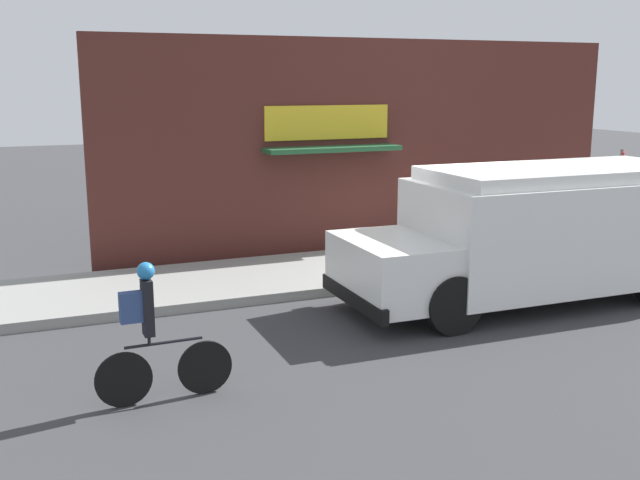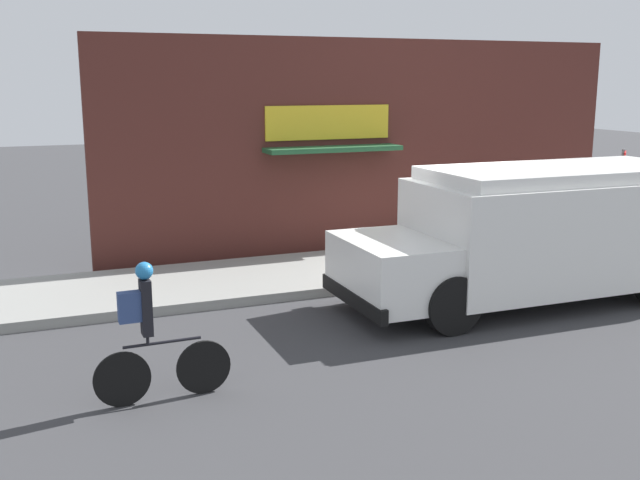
% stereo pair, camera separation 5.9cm
% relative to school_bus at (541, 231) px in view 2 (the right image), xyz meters
% --- Properties ---
extents(ground_plane, '(70.00, 70.00, 0.00)m').
position_rel_school_bus_xyz_m(ground_plane, '(-0.95, 1.52, -1.23)').
color(ground_plane, '#38383A').
extents(sidewalk, '(28.00, 2.78, 0.17)m').
position_rel_school_bus_xyz_m(sidewalk, '(-0.95, 2.91, -1.14)').
color(sidewalk, gray).
rests_on(sidewalk, ground_plane).
extents(storefront, '(12.23, 0.82, 4.66)m').
position_rel_school_bus_xyz_m(storefront, '(-0.98, 4.72, 1.11)').
color(storefront, '#4C231E').
rests_on(storefront, ground_plane).
extents(school_bus, '(6.58, 2.84, 2.33)m').
position_rel_school_bus_xyz_m(school_bus, '(0.00, 0.00, 0.00)').
color(school_bus, white).
rests_on(school_bus, ground_plane).
extents(cyclist, '(1.65, 0.21, 1.73)m').
position_rel_school_bus_xyz_m(cyclist, '(-6.97, -1.74, -0.40)').
color(cyclist, black).
rests_on(cyclist, ground_plane).
extents(stop_sign_post, '(0.45, 0.45, 2.15)m').
position_rel_school_bus_xyz_m(stop_sign_post, '(3.82, 2.18, 0.39)').
color(stop_sign_post, slate).
rests_on(stop_sign_post, sidewalk).
extents(trash_bin, '(0.58, 0.58, 0.87)m').
position_rel_school_bus_xyz_m(trash_bin, '(1.27, 3.67, -0.62)').
color(trash_bin, slate).
rests_on(trash_bin, sidewalk).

